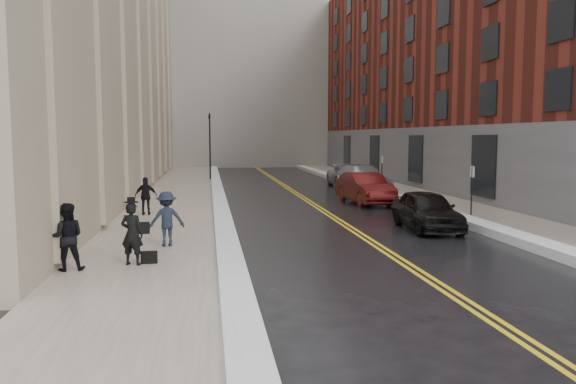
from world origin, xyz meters
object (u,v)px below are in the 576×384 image
object	(u,v)px
car_black	(427,210)
car_maroon	(365,188)
pedestrian_b	(167,219)
car_silver_near	(362,178)
pedestrian_main	(132,234)
pedestrian_a	(67,237)
pedestrian_c	(146,196)
car_silver_far	(350,176)

from	to	relation	value
car_black	car_maroon	world-z (taller)	car_maroon
car_black	pedestrian_b	size ratio (longest dim) A/B	2.60
car_maroon	car_silver_near	xyz separation A→B (m)	(1.60, 6.30, 0.04)
car_maroon	car_silver_near	bearing A→B (deg)	70.76
pedestrian_main	pedestrian_a	xyz separation A→B (m)	(-1.50, -0.39, 0.03)
car_silver_near	pedestrian_c	bearing A→B (deg)	-146.70
car_maroon	pedestrian_a	world-z (taller)	pedestrian_a
pedestrian_a	pedestrian_b	xyz separation A→B (m)	(2.19, 2.81, -0.01)
pedestrian_c	car_black	bearing A→B (deg)	157.18
car_black	pedestrian_main	bearing A→B (deg)	-150.81
car_maroon	pedestrian_b	bearing A→B (deg)	-135.49
car_silver_near	pedestrian_main	distance (m)	22.64
car_black	pedestrian_b	world-z (taller)	pedestrian_b
car_silver_near	car_silver_far	xyz separation A→B (m)	(0.00, 2.93, -0.10)
pedestrian_b	pedestrian_c	size ratio (longest dim) A/B	1.04
car_black	car_silver_far	distance (m)	17.51
pedestrian_main	pedestrian_c	distance (m)	9.43
pedestrian_a	pedestrian_main	bearing A→B (deg)	-172.76
car_black	car_maroon	bearing A→B (deg)	92.44
car_silver_far	pedestrian_b	size ratio (longest dim) A/B	3.18
car_silver_near	car_silver_far	size ratio (longest dim) A/B	1.08
pedestrian_b	car_silver_far	bearing A→B (deg)	-130.32
car_black	pedestrian_a	distance (m)	12.61
car_black	car_silver_near	xyz separation A→B (m)	(1.60, 14.51, 0.10)
car_maroon	pedestrian_a	size ratio (longest dim) A/B	2.87
car_silver_near	pedestrian_c	distance (m)	15.79
pedestrian_a	pedestrian_c	size ratio (longest dim) A/B	1.05
car_silver_near	pedestrian_main	bearing A→B (deg)	-126.93
car_silver_near	pedestrian_a	world-z (taller)	pedestrian_a
car_black	pedestrian_b	xyz separation A→B (m)	(-9.21, -2.57, 0.24)
pedestrian_main	car_maroon	bearing A→B (deg)	-109.10
pedestrian_c	pedestrian_a	bearing A→B (deg)	84.95
car_silver_far	pedestrian_b	world-z (taller)	pedestrian_b
car_maroon	car_silver_far	size ratio (longest dim) A/B	0.91
car_maroon	pedestrian_main	xyz separation A→B (m)	(-9.90, -13.20, 0.17)
car_silver_far	pedestrian_a	xyz separation A→B (m)	(-13.00, -22.81, 0.26)
pedestrian_main	pedestrian_c	size ratio (longest dim) A/B	1.02
car_silver_near	pedestrian_c	size ratio (longest dim) A/B	3.58
car_black	pedestrian_c	size ratio (longest dim) A/B	2.69
car_silver_near	pedestrian_main	world-z (taller)	pedestrian_main
car_maroon	pedestrian_main	size ratio (longest dim) A/B	2.96
car_black	car_silver_far	xyz separation A→B (m)	(1.60, 17.44, -0.00)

